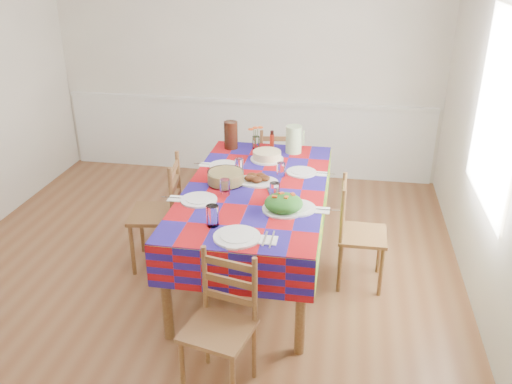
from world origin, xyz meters
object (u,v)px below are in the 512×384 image
dining_table (256,197)px  meat_platter (257,179)px  chair_left (160,214)px  chair_right (357,234)px  chair_near (221,326)px  green_pitcher (294,139)px  tea_pitcher (231,135)px  chair_far (278,168)px

dining_table → meat_platter: meat_platter is taller
chair_left → chair_right: (1.66, -0.01, -0.04)m
chair_near → green_pitcher: bearing=97.8°
green_pitcher → chair_near: (-0.20, -2.15, -0.49)m
tea_pitcher → chair_left: 1.06m
meat_platter → chair_far: chair_far is taller
meat_platter → chair_left: chair_left is taller
dining_table → green_pitcher: (0.21, 0.84, 0.22)m
dining_table → chair_left: 0.86m
chair_far → chair_left: size_ratio=0.91×
chair_far → chair_right: bearing=113.3°
chair_left → chair_right: bearing=81.1°
green_pitcher → chair_far: 0.72m
meat_platter → chair_far: 1.29m
green_pitcher → tea_pitcher: bearing=178.3°
dining_table → meat_platter: 0.14m
green_pitcher → chair_far: (-0.21, 0.48, -0.49)m
green_pitcher → chair_right: green_pitcher is taller
tea_pitcher → chair_right: 1.57m
green_pitcher → chair_far: bearing=113.3°
meat_platter → chair_left: bearing=-174.7°
chair_near → chair_far: (-0.00, 2.63, -0.00)m
dining_table → meat_platter: bearing=94.3°
chair_near → chair_left: 1.57m
tea_pitcher → chair_near: bearing=-79.6°
dining_table → chair_right: chair_right is taller
tea_pitcher → meat_platter: bearing=-63.7°
chair_far → chair_near: bearing=81.2°
chair_right → meat_platter: bearing=84.2°
dining_table → chair_near: size_ratio=2.31×
dining_table → chair_near: 1.34m
tea_pitcher → chair_left: bearing=-117.6°
dining_table → chair_far: bearing=89.7°
chair_near → chair_far: chair_near is taller
meat_platter → tea_pitcher: tea_pitcher is taller
tea_pitcher → chair_right: tea_pitcher is taller
dining_table → tea_pitcher: tea_pitcher is taller
chair_near → chair_left: (-0.84, 1.32, 0.04)m
chair_far → chair_right: size_ratio=0.99×
tea_pitcher → chair_far: bearing=49.5°
chair_near → chair_far: bearing=103.3°
tea_pitcher → chair_right: bearing=-34.9°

